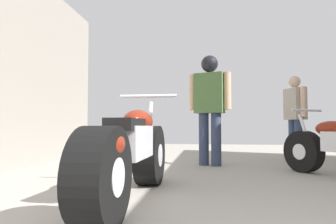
{
  "coord_description": "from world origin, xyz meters",
  "views": [
    {
      "loc": [
        -0.18,
        -0.55,
        0.65
      ],
      "look_at": [
        -0.63,
        3.23,
        0.82
      ],
      "focal_mm": 32.93,
      "sensor_mm": 36.0,
      "label": 1
    }
  ],
  "objects": [
    {
      "name": "motorcycle_maroon_cruiser",
      "position": [
        -0.82,
        2.06,
        0.41
      ],
      "size": [
        0.63,
        2.14,
        1.0
      ],
      "color": "black",
      "rests_on": "ground_plane"
    },
    {
      "name": "ground_plane",
      "position": [
        0.0,
        3.1,
        0.0
      ],
      "size": [
        14.9,
        14.9,
        0.0
      ],
      "primitive_type": "plane",
      "color": "#9E998E"
    },
    {
      "name": "mechanic_in_blue",
      "position": [
        1.5,
        5.45,
        0.9
      ],
      "size": [
        0.34,
        0.64,
        1.59
      ],
      "color": "#384766",
      "rests_on": "ground_plane"
    },
    {
      "name": "mechanic_with_helmet",
      "position": [
        -0.1,
        4.59,
        1.09
      ],
      "size": [
        0.71,
        0.39,
        1.83
      ],
      "color": "#2D3851",
      "rests_on": "ground_plane"
    }
  ]
}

